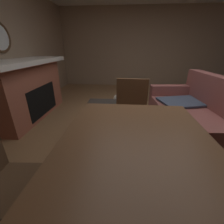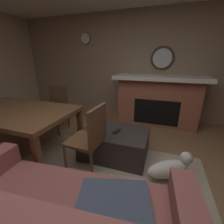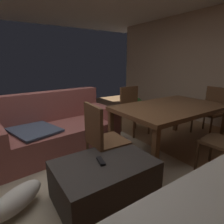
{
  "view_description": "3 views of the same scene",
  "coord_description": "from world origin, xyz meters",
  "px_view_note": "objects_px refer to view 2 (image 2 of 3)",
  "views": [
    {
      "loc": [
        2.26,
        -0.53,
        1.33
      ],
      "look_at": [
        0.42,
        -0.69,
        0.52
      ],
      "focal_mm": 23.99,
      "sensor_mm": 36.0,
      "label": 1
    },
    {
      "loc": [
        -0.54,
        1.15,
        1.48
      ],
      "look_at": [
        0.19,
        -0.98,
        0.68
      ],
      "focal_mm": 24.22,
      "sensor_mm": 36.0,
      "label": 2
    },
    {
      "loc": [
        -0.77,
        -2.25,
        1.41
      ],
      "look_at": [
        0.44,
        -0.45,
        0.81
      ],
      "focal_mm": 29.37,
      "sensor_mm": 36.0,
      "label": 3
    }
  ],
  "objects_px": {
    "fireplace": "(158,100)",
    "dining_chair_south": "(56,106)",
    "tv_remote": "(117,131)",
    "dining_chair_west": "(91,135)",
    "wall_clock": "(85,38)",
    "round_wall_mirror": "(162,58)",
    "small_dog": "(170,168)",
    "ottoman_coffee_table": "(115,143)",
    "dining_table": "(16,114)"
  },
  "relations": [
    {
      "from": "ottoman_coffee_table",
      "to": "small_dog",
      "type": "bearing_deg",
      "value": 162.57
    },
    {
      "from": "dining_chair_west",
      "to": "dining_table",
      "type": "bearing_deg",
      "value": -0.21
    },
    {
      "from": "tv_remote",
      "to": "dining_chair_south",
      "type": "distance_m",
      "value": 1.62
    },
    {
      "from": "round_wall_mirror",
      "to": "dining_chair_west",
      "type": "bearing_deg",
      "value": 72.06
    },
    {
      "from": "round_wall_mirror",
      "to": "wall_clock",
      "type": "bearing_deg",
      "value": 0.0
    },
    {
      "from": "dining_chair_west",
      "to": "wall_clock",
      "type": "xyz_separation_m",
      "value": [
        1.21,
        -2.28,
        1.44
      ]
    },
    {
      "from": "round_wall_mirror",
      "to": "small_dog",
      "type": "height_order",
      "value": "round_wall_mirror"
    },
    {
      "from": "round_wall_mirror",
      "to": "small_dog",
      "type": "distance_m",
      "value": 2.53
    },
    {
      "from": "small_dog",
      "to": "wall_clock",
      "type": "relative_size",
      "value": 2.06
    },
    {
      "from": "dining_chair_west",
      "to": "wall_clock",
      "type": "height_order",
      "value": "wall_clock"
    },
    {
      "from": "small_dog",
      "to": "dining_table",
      "type": "bearing_deg",
      "value": 3.39
    },
    {
      "from": "ottoman_coffee_table",
      "to": "dining_chair_west",
      "type": "bearing_deg",
      "value": 63.02
    },
    {
      "from": "dining_table",
      "to": "tv_remote",
      "type": "bearing_deg",
      "value": -165.79
    },
    {
      "from": "round_wall_mirror",
      "to": "dining_table",
      "type": "xyz_separation_m",
      "value": [
        2.01,
        2.28,
        -0.81
      ]
    },
    {
      "from": "fireplace",
      "to": "ottoman_coffee_table",
      "type": "relative_size",
      "value": 1.99
    },
    {
      "from": "dining_table",
      "to": "dining_chair_south",
      "type": "bearing_deg",
      "value": -89.62
    },
    {
      "from": "round_wall_mirror",
      "to": "small_dog",
      "type": "xyz_separation_m",
      "value": [
        -0.29,
        2.14,
        -1.31
      ]
    },
    {
      "from": "fireplace",
      "to": "dining_chair_west",
      "type": "distance_m",
      "value": 2.13
    },
    {
      "from": "fireplace",
      "to": "tv_remote",
      "type": "height_order",
      "value": "fireplace"
    },
    {
      "from": "tv_remote",
      "to": "small_dog",
      "type": "distance_m",
      "value": 0.87
    },
    {
      "from": "ottoman_coffee_table",
      "to": "wall_clock",
      "type": "bearing_deg",
      "value": -52.98
    },
    {
      "from": "tv_remote",
      "to": "dining_table",
      "type": "height_order",
      "value": "dining_table"
    },
    {
      "from": "tv_remote",
      "to": "wall_clock",
      "type": "xyz_separation_m",
      "value": [
        1.45,
        -1.89,
        1.53
      ]
    },
    {
      "from": "dining_chair_south",
      "to": "dining_chair_west",
      "type": "bearing_deg",
      "value": 143.97
    },
    {
      "from": "round_wall_mirror",
      "to": "dining_table",
      "type": "height_order",
      "value": "round_wall_mirror"
    },
    {
      "from": "fireplace",
      "to": "dining_chair_south",
      "type": "relative_size",
      "value": 2.14
    },
    {
      "from": "tv_remote",
      "to": "dining_chair_south",
      "type": "bearing_deg",
      "value": -6.32
    },
    {
      "from": "dining_chair_south",
      "to": "tv_remote",
      "type": "bearing_deg",
      "value": 160.34
    },
    {
      "from": "round_wall_mirror",
      "to": "ottoman_coffee_table",
      "type": "relative_size",
      "value": 0.53
    },
    {
      "from": "dining_chair_west",
      "to": "dining_chair_south",
      "type": "xyz_separation_m",
      "value": [
        1.28,
        -0.93,
        0.0
      ]
    },
    {
      "from": "round_wall_mirror",
      "to": "tv_remote",
      "type": "relative_size",
      "value": 3.28
    },
    {
      "from": "dining_chair_west",
      "to": "wall_clock",
      "type": "bearing_deg",
      "value": -62.0
    },
    {
      "from": "fireplace",
      "to": "dining_chair_south",
      "type": "xyz_separation_m",
      "value": [
        2.02,
        1.07,
        -0.04
      ]
    },
    {
      "from": "fireplace",
      "to": "wall_clock",
      "type": "distance_m",
      "value": 2.42
    },
    {
      "from": "round_wall_mirror",
      "to": "wall_clock",
      "type": "distance_m",
      "value": 2.01
    },
    {
      "from": "dining_chair_south",
      "to": "fireplace",
      "type": "bearing_deg",
      "value": -152.19
    },
    {
      "from": "tv_remote",
      "to": "dining_table",
      "type": "xyz_separation_m",
      "value": [
        1.51,
        0.38,
        0.23
      ]
    },
    {
      "from": "dining_table",
      "to": "round_wall_mirror",
      "type": "bearing_deg",
      "value": -131.48
    },
    {
      "from": "round_wall_mirror",
      "to": "fireplace",
      "type": "bearing_deg",
      "value": 90.0
    },
    {
      "from": "dining_table",
      "to": "small_dog",
      "type": "relative_size",
      "value": 3.01
    },
    {
      "from": "wall_clock",
      "to": "tv_remote",
      "type": "bearing_deg",
      "value": 127.5
    },
    {
      "from": "ottoman_coffee_table",
      "to": "dining_table",
      "type": "relative_size",
      "value": 0.57
    },
    {
      "from": "tv_remote",
      "to": "round_wall_mirror",
      "type": "bearing_deg",
      "value": -91.43
    },
    {
      "from": "round_wall_mirror",
      "to": "wall_clock",
      "type": "xyz_separation_m",
      "value": [
        1.95,
        0.0,
        0.48
      ]
    },
    {
      "from": "small_dog",
      "to": "round_wall_mirror",
      "type": "bearing_deg",
      "value": -82.18
    },
    {
      "from": "dining_chair_south",
      "to": "wall_clock",
      "type": "bearing_deg",
      "value": -92.84
    },
    {
      "from": "dining_table",
      "to": "dining_chair_west",
      "type": "bearing_deg",
      "value": 179.79
    },
    {
      "from": "ottoman_coffee_table",
      "to": "small_dog",
      "type": "height_order",
      "value": "ottoman_coffee_table"
    },
    {
      "from": "fireplace",
      "to": "dining_chair_west",
      "type": "relative_size",
      "value": 2.14
    },
    {
      "from": "round_wall_mirror",
      "to": "dining_chair_south",
      "type": "relative_size",
      "value": 0.56
    }
  ]
}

